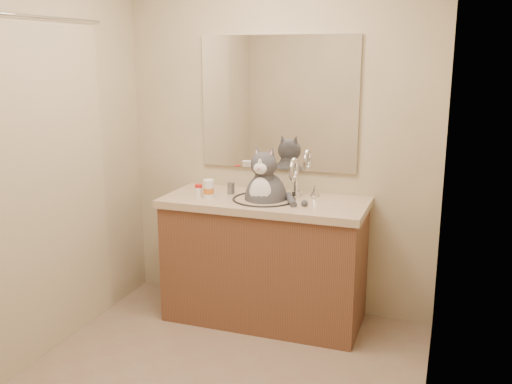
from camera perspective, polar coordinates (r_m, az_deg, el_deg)
room at (r=2.79m, az=-5.38°, el=1.70°), size 2.22×2.52×2.42m
vanity at (r=3.86m, az=0.88°, el=-6.54°), size 1.34×0.59×1.12m
mirror at (r=3.90m, az=2.21°, el=8.84°), size 1.10×0.02×0.90m
shower_curtain at (r=3.47m, az=-20.59°, el=0.36°), size 0.02×1.30×1.93m
cat at (r=3.73m, az=0.95°, el=-0.39°), size 0.40×0.32×0.56m
pill_bottle_redcap at (r=3.80m, az=-5.75°, el=0.15°), size 0.05×0.05×0.08m
pill_bottle_orange at (r=3.76m, az=-4.76°, el=0.28°), size 0.07×0.07×0.12m
grey_canister at (r=3.87m, az=-2.52°, el=0.37°), size 0.05×0.05×0.08m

